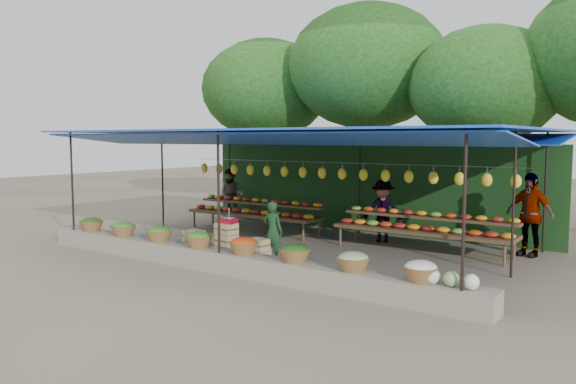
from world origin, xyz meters
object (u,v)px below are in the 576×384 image
Objects in this scene: crate_counter at (226,243)px; vendor_seated at (273,231)px; weighing_scale at (229,220)px; blue_crate_back at (148,241)px; blue_crate_front at (78,233)px.

vendor_seated reaches higher than crate_counter.
weighing_scale is 2.49m from blue_crate_back.
blue_crate_back is (2.38, 0.31, -0.02)m from blue_crate_front.
blue_crate_back is (-2.38, -0.27, -0.70)m from weighing_scale.
vendor_seated is 5.85m from blue_crate_front.
crate_counter is at bearing 11.84° from vendor_seated.
blue_crate_back is (-3.39, -0.52, -0.50)m from vendor_seated.
weighing_scale is at bearing -6.33° from blue_crate_back.
blue_crate_front is 2.40m from blue_crate_back.
crate_counter is 1.82× the size of vendor_seated.
weighing_scale is 1.06m from vendor_seated.
weighing_scale is at bearing 0.00° from crate_counter.
weighing_scale is 0.61× the size of blue_crate_front.
blue_crate_back is at bearing -173.60° from weighing_scale.
weighing_scale is at bearing 13.20° from vendor_seated.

